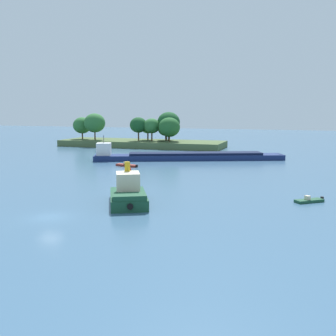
# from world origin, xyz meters

# --- Properties ---
(ground_plane) EXTENTS (400.00, 400.00, 0.00)m
(ground_plane) POSITION_xyz_m (0.00, 0.00, 0.00)
(ground_plane) COLOR #3D607F
(treeline_island) EXTENTS (51.21, 15.19, 10.76)m
(treeline_island) POSITION_xyz_m (-22.30, 80.55, 3.82)
(treeline_island) COLOR #4C6038
(treeline_island) RESTS_ON ground
(small_motorboat) EXTENTS (5.21, 2.49, 0.93)m
(small_motorboat) POSITION_xyz_m (-8.15, 38.71, 0.24)
(small_motorboat) COLOR maroon
(small_motorboat) RESTS_ON ground
(cargo_barge) EXTENTS (42.54, 21.06, 5.79)m
(cargo_barge) POSITION_xyz_m (0.24, 53.08, 0.89)
(cargo_barge) COLOR navy
(cargo_barge) RESTS_ON ground
(tugboat) EXTENTS (7.92, 10.04, 5.09)m
(tugboat) POSITION_xyz_m (5.69, 8.27, 1.30)
(tugboat) COLOR #19472D
(tugboat) RESTS_ON ground
(fishing_skiff) EXTENTS (3.71, 3.31, 0.85)m
(fishing_skiff) POSITION_xyz_m (26.97, 16.50, 0.21)
(fishing_skiff) COLOR #19472D
(fishing_skiff) RESTS_ON ground
(channel_buoy_red) EXTENTS (0.70, 0.70, 1.90)m
(channel_buoy_red) POSITION_xyz_m (-3.25, 28.86, 0.81)
(channel_buoy_red) COLOR red
(channel_buoy_red) RESTS_ON ground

